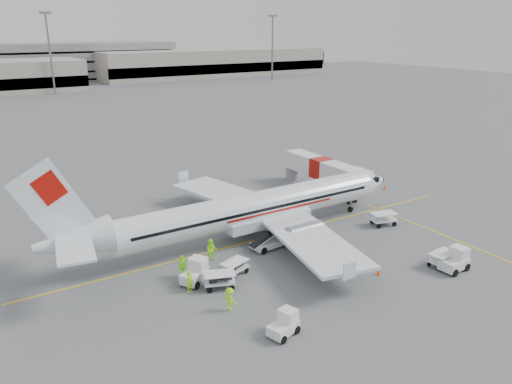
{
  "coord_description": "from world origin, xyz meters",
  "views": [
    {
      "loc": [
        -23.3,
        -34.96,
        18.3
      ],
      "look_at": [
        0.0,
        2.0,
        3.8
      ],
      "focal_mm": 35.0,
      "sensor_mm": 36.0,
      "label": 1
    }
  ],
  "objects_px": {
    "aircraft": "(255,187)",
    "tug_fore": "(454,260)",
    "belt_loader": "(270,235)",
    "tug_aft": "(194,272)",
    "tug_mid": "(283,324)",
    "jet_bridge": "(321,175)"
  },
  "relations": [
    {
      "from": "aircraft",
      "to": "tug_fore",
      "type": "height_order",
      "value": "aircraft"
    },
    {
      "from": "aircraft",
      "to": "tug_mid",
      "type": "height_order",
      "value": "aircraft"
    },
    {
      "from": "aircraft",
      "to": "belt_loader",
      "type": "relative_size",
      "value": 7.7
    },
    {
      "from": "tug_fore",
      "to": "tug_mid",
      "type": "height_order",
      "value": "tug_fore"
    },
    {
      "from": "tug_mid",
      "to": "tug_aft",
      "type": "distance_m",
      "value": 9.23
    },
    {
      "from": "jet_bridge",
      "to": "belt_loader",
      "type": "distance_m",
      "value": 17.17
    },
    {
      "from": "aircraft",
      "to": "belt_loader",
      "type": "distance_m",
      "value": 4.51
    },
    {
      "from": "belt_loader",
      "to": "tug_aft",
      "type": "distance_m",
      "value": 8.54
    },
    {
      "from": "jet_bridge",
      "to": "tug_fore",
      "type": "xyz_separation_m",
      "value": [
        -4.0,
        -21.39,
        -1.0
      ]
    },
    {
      "from": "tug_fore",
      "to": "belt_loader",
      "type": "bearing_deg",
      "value": 127.02
    },
    {
      "from": "belt_loader",
      "to": "tug_mid",
      "type": "xyz_separation_m",
      "value": [
        -6.52,
        -11.22,
        -0.43
      ]
    },
    {
      "from": "tug_mid",
      "to": "tug_aft",
      "type": "relative_size",
      "value": 0.87
    },
    {
      "from": "belt_loader",
      "to": "tug_aft",
      "type": "xyz_separation_m",
      "value": [
        -8.26,
        -2.16,
        -0.32
      ]
    },
    {
      "from": "jet_bridge",
      "to": "tug_mid",
      "type": "relative_size",
      "value": 7.22
    },
    {
      "from": "aircraft",
      "to": "tug_fore",
      "type": "xyz_separation_m",
      "value": [
        9.64,
        -14.04,
        -3.85
      ]
    },
    {
      "from": "aircraft",
      "to": "jet_bridge",
      "type": "distance_m",
      "value": 15.76
    },
    {
      "from": "aircraft",
      "to": "tug_fore",
      "type": "bearing_deg",
      "value": -56.06
    },
    {
      "from": "jet_bridge",
      "to": "tug_aft",
      "type": "distance_m",
      "value": 25.32
    },
    {
      "from": "tug_aft",
      "to": "belt_loader",
      "type": "bearing_deg",
      "value": -18.17
    },
    {
      "from": "belt_loader",
      "to": "tug_fore",
      "type": "bearing_deg",
      "value": -54.06
    },
    {
      "from": "jet_bridge",
      "to": "belt_loader",
      "type": "xyz_separation_m",
      "value": [
        -13.87,
        -10.11,
        -0.71
      ]
    },
    {
      "from": "aircraft",
      "to": "jet_bridge",
      "type": "relative_size",
      "value": 2.36
    }
  ]
}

